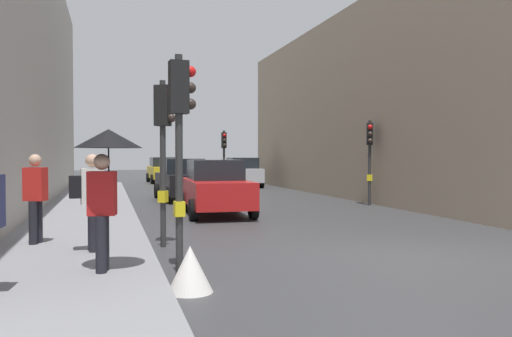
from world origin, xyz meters
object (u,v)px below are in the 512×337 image
Objects in this scene: pedestrian_in_red_jacket at (35,195)px; car_silver_hatchback at (242,172)px; traffic_light_far_median at (224,149)px; car_dark_suv at (183,179)px; pedestrian_with_black_backpack at (90,196)px; car_yellow_taxi at (163,170)px; pedestrian_with_umbrella at (107,160)px; traffic_light_mid_street at (370,147)px; traffic_light_near_right at (164,132)px; warning_sign_triangle at (190,269)px; traffic_light_near_left at (180,123)px; car_red_sedan at (216,187)px.

car_silver_hatchback is at bearing 64.53° from pedestrian_in_red_jacket.
car_dark_suv is (-2.88, -4.86, -1.35)m from traffic_light_far_median.
traffic_light_far_median is 1.82× the size of pedestrian_with_black_backpack.
car_silver_hatchback is 1.00× the size of car_yellow_taxi.
pedestrian_with_umbrella is at bearing -109.36° from car_silver_hatchback.
traffic_light_mid_street is 0.76× the size of car_dark_suv.
traffic_light_mid_street is 12.86m from pedestrian_in_red_jacket.
warning_sign_triangle is at bearing -90.38° from traffic_light_near_right.
traffic_light_mid_street is at bearing 47.97° from traffic_light_near_left.
traffic_light_far_median is 1.82× the size of pedestrian_in_red_jacket.
pedestrian_with_black_backpack is at bearing -141.64° from traffic_light_mid_street.
car_yellow_taxi is 14.18m from car_dark_suv.
car_dark_suv is at bearing -119.91° from car_silver_hatchback.
traffic_light_far_median is 1.51× the size of pedestrian_with_umbrella.
car_silver_hatchback is 1.00× the size of car_red_sedan.
pedestrian_with_umbrella reaches higher than car_yellow_taxi.
car_red_sedan is (2.20, 7.95, -1.55)m from traffic_light_near_left.
pedestrian_with_umbrella is 2.09m from warning_sign_triangle.
traffic_light_mid_street is 1.83× the size of pedestrian_in_red_jacket.
pedestrian_in_red_jacket reaches higher than car_red_sedan.
pedestrian_in_red_jacket is (-2.50, 0.18, -1.25)m from traffic_light_near_right.
traffic_light_near_right is at bearing 90.06° from traffic_light_near_left.
pedestrian_with_black_backpack is (-1.44, 1.55, -1.26)m from traffic_light_near_left.
pedestrian_with_black_backpack is (-1.44, -0.99, -1.22)m from traffic_light_near_right.
pedestrian_in_red_jacket is at bearing -131.91° from car_red_sedan.
car_red_sedan is 2.41× the size of pedestrian_in_red_jacket.
traffic_light_far_median is 9.67m from car_yellow_taxi.
car_yellow_taxi is 29.16m from warning_sign_triangle.
car_yellow_taxi is at bearing 82.55° from pedestrian_with_umbrella.
car_dark_suv is 12.64m from pedestrian_with_black_backpack.
pedestrian_with_umbrella is 1.93m from pedestrian_with_black_backpack.
warning_sign_triangle is at bearing -91.34° from traffic_light_near_left.
car_dark_suv is 2.42× the size of pedestrian_in_red_jacket.
pedestrian_with_black_backpack is at bearing -145.53° from traffic_light_near_right.
pedestrian_with_black_backpack is (-3.37, -12.18, 0.29)m from car_dark_suv.
car_yellow_taxi reaches higher than warning_sign_triangle.
warning_sign_triangle is (-4.84, -19.74, -1.90)m from traffic_light_far_median.
traffic_light_near_left reaches higher than traffic_light_far_median.
pedestrian_in_red_jacket is at bearing -101.33° from car_yellow_taxi.
traffic_light_mid_street reaches higher than car_yellow_taxi.
car_silver_hatchback and car_yellow_taxi have the same top height.
car_yellow_taxi is at bearing 84.27° from traffic_light_near_right.
car_yellow_taxi is 25.68m from pedestrian_in_red_jacket.
traffic_light_far_median is at bearing 69.85° from pedestrian_with_black_backpack.
traffic_light_near_right is at bearing -4.08° from pedestrian_in_red_jacket.
traffic_light_far_median reaches higher than pedestrian_with_black_backpack.
pedestrian_with_umbrella reaches higher than car_red_sedan.
traffic_light_mid_street is 0.76× the size of car_yellow_taxi.
traffic_light_near_right is 1.07× the size of traffic_light_mid_street.
car_silver_hatchback is at bearing -55.40° from car_yellow_taxi.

